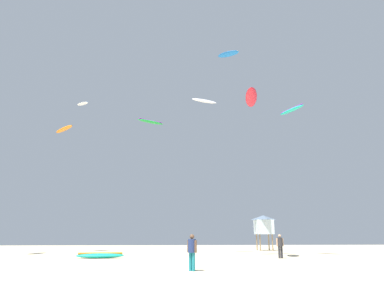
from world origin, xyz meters
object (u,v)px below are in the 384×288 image
at_px(person_foreground, 192,249).
at_px(kite_aloft_2, 251,98).
at_px(kite_grounded_near, 100,255).
at_px(kite_aloft_8, 64,129).
at_px(kite_aloft_4, 83,104).
at_px(kite_aloft_7, 204,101).
at_px(kite_aloft_9, 292,110).
at_px(kite_aloft_1, 151,122).
at_px(kite_aloft_3, 228,54).
at_px(person_midground, 280,244).
at_px(lifeguard_tower, 264,224).

height_order(person_foreground, kite_aloft_2, kite_aloft_2).
bearing_deg(kite_grounded_near, kite_aloft_8, 120.70).
distance_m(kite_aloft_4, kite_aloft_7, 25.14).
height_order(person_foreground, kite_grounded_near, person_foreground).
bearing_deg(kite_aloft_9, kite_aloft_4, 137.53).
bearing_deg(kite_aloft_1, kite_grounded_near, -103.73).
distance_m(kite_aloft_2, kite_aloft_4, 34.10).
distance_m(kite_aloft_2, kite_aloft_7, 9.62).
distance_m(person_foreground, kite_aloft_3, 35.13).
distance_m(person_midground, kite_aloft_1, 22.50).
relative_size(kite_aloft_4, kite_aloft_7, 0.76).
height_order(kite_aloft_1, kite_aloft_9, kite_aloft_1).
distance_m(person_midground, kite_aloft_3, 28.30).
bearing_deg(kite_aloft_8, kite_aloft_9, -22.51).
distance_m(kite_aloft_4, kite_aloft_9, 34.73).
xyz_separation_m(person_foreground, kite_aloft_2, (5.84, 9.52, 12.00)).
height_order(kite_aloft_7, kite_aloft_8, kite_aloft_7).
distance_m(lifeguard_tower, kite_aloft_7, 16.91).
height_order(kite_grounded_near, lifeguard_tower, lifeguard_tower).
relative_size(kite_aloft_2, kite_aloft_4, 1.80).
distance_m(kite_grounded_near, kite_aloft_7, 19.54).
bearing_deg(kite_aloft_4, kite_aloft_9, -42.47).
xyz_separation_m(lifeguard_tower, kite_aloft_9, (-0.33, -12.62, 10.21)).
bearing_deg(kite_aloft_2, kite_aloft_7, 108.86).
xyz_separation_m(kite_grounded_near, lifeguard_tower, (17.08, 14.44, 2.85)).
relative_size(kite_aloft_2, kite_aloft_9, 1.32).
bearing_deg(kite_aloft_4, kite_aloft_7, -45.52).
bearing_deg(kite_aloft_9, kite_aloft_8, 157.49).
xyz_separation_m(kite_aloft_2, kite_aloft_9, (4.74, 3.38, 0.25)).
height_order(kite_aloft_1, kite_aloft_7, kite_aloft_7).
distance_m(kite_aloft_3, kite_aloft_4, 24.20).
relative_size(lifeguard_tower, kite_aloft_4, 1.78).
distance_m(person_foreground, kite_aloft_4, 43.65).
xyz_separation_m(person_foreground, kite_aloft_4, (-14.26, 35.63, 20.80)).
bearing_deg(kite_aloft_8, kite_aloft_4, 95.22).
distance_m(person_foreground, kite_aloft_8, 29.13).
xyz_separation_m(lifeguard_tower, kite_aloft_1, (-14.02, -1.90, 12.16)).
bearing_deg(kite_aloft_1, person_midground, -51.89).
xyz_separation_m(kite_aloft_4, kite_aloft_8, (1.18, -12.93, -8.07)).
relative_size(kite_aloft_8, kite_aloft_9, 1.19).
height_order(person_foreground, kite_aloft_9, kite_aloft_9).
bearing_deg(person_foreground, lifeguard_tower, -158.64).
bearing_deg(kite_aloft_3, kite_grounded_near, -134.40).
distance_m(person_foreground, kite_aloft_7, 23.73).
bearing_deg(lifeguard_tower, kite_aloft_7, -137.58).
relative_size(lifeguard_tower, kite_aloft_2, 0.99).
height_order(kite_aloft_4, kite_aloft_8, kite_aloft_4).
height_order(person_foreground, person_midground, person_midground).
bearing_deg(kite_aloft_4, kite_aloft_3, -27.85).
xyz_separation_m(kite_aloft_4, kite_aloft_7, (17.13, -17.45, -5.82)).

